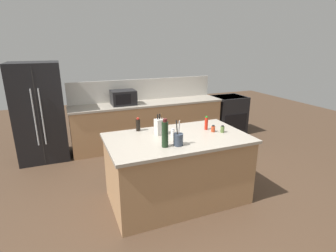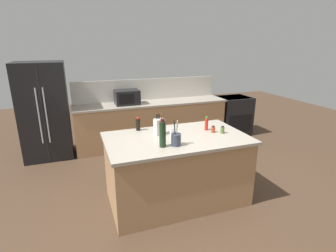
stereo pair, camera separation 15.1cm
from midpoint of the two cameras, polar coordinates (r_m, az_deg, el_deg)
ground_plane at (r=3.94m, az=2.93°, el=-15.37°), size 14.00×14.00×0.00m
back_counter_run at (r=5.73m, az=-2.68°, el=0.59°), size 3.26×0.66×0.94m
wall_backsplash at (r=5.86m, az=-3.70°, el=7.98°), size 3.22×0.03×0.46m
kitchen_island at (r=3.70m, az=3.04°, el=-9.22°), size 1.90×1.11×0.94m
refrigerator at (r=5.45m, az=-24.56°, el=2.95°), size 0.86×0.75×1.83m
range_oven at (r=6.60m, az=14.60°, el=2.28°), size 0.76×0.65×0.92m
microwave at (r=5.45m, az=-8.13°, el=6.23°), size 0.49×0.39×0.29m
knife_block at (r=3.58m, az=-0.72°, el=-0.10°), size 0.15×0.13×0.29m
utensil_crock at (r=3.20m, az=3.12°, el=-2.87°), size 0.12×0.12×0.32m
spice_jar_oregano at (r=3.74m, az=12.90°, el=-0.84°), size 0.05×0.05×0.10m
spice_jar_paprika at (r=3.75m, az=10.93°, el=-0.73°), size 0.06×0.06×0.10m
soy_sauce_bottle at (r=3.77m, az=-5.40°, el=0.36°), size 0.06×0.06×0.19m
hot_sauce_bottle at (r=3.82m, az=9.49°, el=0.48°), size 0.05×0.05×0.20m
salt_shaker at (r=3.51m, az=2.08°, el=-1.49°), size 0.05×0.05×0.11m
wine_bottle at (r=3.13m, az=0.20°, el=-1.71°), size 0.08×0.08×0.35m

